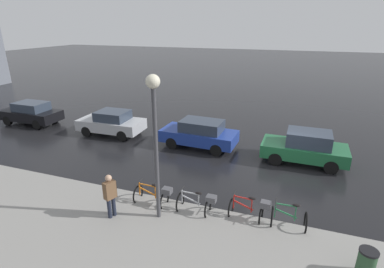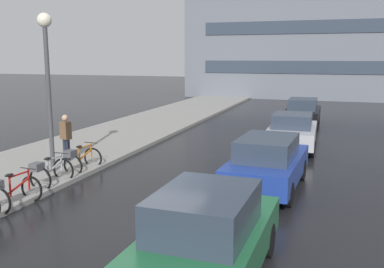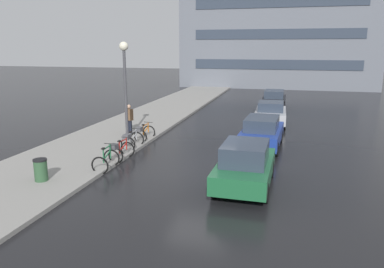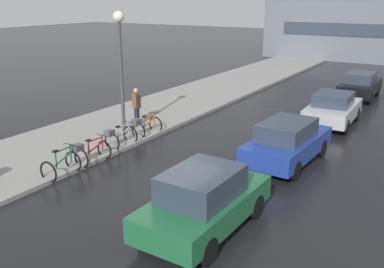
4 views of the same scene
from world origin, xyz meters
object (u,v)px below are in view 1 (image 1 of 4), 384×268
at_px(bicycle_third, 198,203).
at_px(streetlamp, 155,124).
at_px(car_blue, 200,133).
at_px(bicycle_second, 251,209).
at_px(bicycle_nearest, 289,219).
at_px(car_green, 305,147).
at_px(trash_bin, 366,265).
at_px(bicycle_farthest, 155,195).
at_px(pedestrian, 110,195).
at_px(car_silver, 112,123).
at_px(car_black, 31,113).

distance_m(bicycle_third, streetlamp, 3.35).
relative_size(bicycle_third, car_blue, 0.33).
bearing_deg(bicycle_second, bicycle_nearest, -90.88).
relative_size(car_green, trash_bin, 4.26).
bearing_deg(bicycle_farthest, streetlamp, -144.71).
distance_m(bicycle_nearest, bicycle_second, 1.26).
distance_m(bicycle_farthest, streetlamp, 3.16).
bearing_deg(trash_bin, bicycle_second, 65.05).
xyz_separation_m(bicycle_second, trash_bin, (-1.52, -3.27, -0.01)).
relative_size(bicycle_farthest, pedestrian, 0.83).
distance_m(car_silver, trash_bin, 14.66).
distance_m(bicycle_third, trash_bin, 5.24).
bearing_deg(car_blue, streetlamp, -173.86).
xyz_separation_m(car_green, car_blue, (0.17, 5.44, -0.02)).
bearing_deg(bicycle_farthest, bicycle_second, -84.99).
height_order(bicycle_second, car_silver, car_silver).
bearing_deg(trash_bin, car_silver, 59.86).
height_order(bicycle_farthest, trash_bin, trash_bin).
xyz_separation_m(car_green, car_black, (0.23, 17.45, -0.04)).
bearing_deg(car_blue, pedestrian, 173.70).
distance_m(bicycle_second, car_green, 5.81).
distance_m(car_green, trash_bin, 7.24).
height_order(streetlamp, trash_bin, streetlamp).
relative_size(car_black, trash_bin, 4.37).
height_order(bicycle_nearest, car_blue, car_blue).
height_order(car_green, car_black, car_green).
relative_size(streetlamp, trash_bin, 5.38).
relative_size(bicycle_nearest, car_silver, 0.29).
distance_m(bicycle_second, streetlamp, 4.39).
xyz_separation_m(bicycle_farthest, car_blue, (6.02, 0.23, 0.31)).
height_order(bicycle_second, car_black, car_black).
relative_size(bicycle_third, car_black, 0.34).
height_order(car_blue, pedestrian, pedestrian).
relative_size(bicycle_farthest, trash_bin, 1.55).
relative_size(bicycle_second, car_silver, 0.35).
distance_m(bicycle_third, car_silver, 9.74).
distance_m(car_silver, pedestrian, 8.86).
bearing_deg(car_blue, bicycle_second, -146.96).
height_order(car_black, pedestrian, pedestrian).
bearing_deg(bicycle_nearest, bicycle_third, 94.60).
relative_size(car_silver, streetlamp, 0.78).
xyz_separation_m(car_silver, streetlamp, (-6.84, -6.42, 2.78)).
xyz_separation_m(bicycle_farthest, pedestrian, (-1.23, 1.03, 0.50)).
bearing_deg(pedestrian, bicycle_farthest, -39.94).
bearing_deg(streetlamp, bicycle_nearest, -77.01).
bearing_deg(bicycle_second, pedestrian, 108.81).
distance_m(bicycle_second, car_silver, 11.08).
xyz_separation_m(bicycle_nearest, streetlamp, (-0.98, 4.25, 3.13)).
bearing_deg(bicycle_third, pedestrian, 115.28).
height_order(bicycle_farthest, pedestrian, pedestrian).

